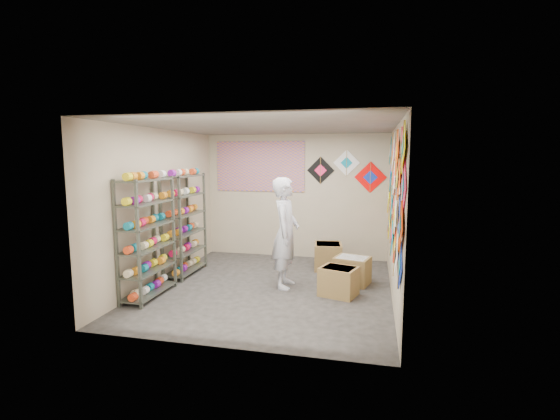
% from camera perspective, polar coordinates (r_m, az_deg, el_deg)
% --- Properties ---
extents(ground, '(4.50, 4.50, 0.00)m').
position_cam_1_polar(ground, '(7.04, -1.36, -10.84)').
color(ground, '#272522').
extents(room_walls, '(4.50, 4.50, 4.50)m').
position_cam_1_polar(room_walls, '(6.71, -1.41, 2.62)').
color(room_walls, tan).
rests_on(room_walls, ground).
extents(shelf_rack_front, '(0.40, 1.10, 1.90)m').
position_cam_1_polar(shelf_rack_front, '(6.71, -18.19, -3.75)').
color(shelf_rack_front, '#4C5147').
rests_on(shelf_rack_front, ground).
extents(shelf_rack_back, '(0.40, 1.10, 1.90)m').
position_cam_1_polar(shelf_rack_back, '(7.83, -13.29, -2.00)').
color(shelf_rack_back, '#4C5147').
rests_on(shelf_rack_back, ground).
extents(string_spools, '(0.12, 2.36, 0.12)m').
position_cam_1_polar(string_spools, '(7.25, -15.57, -2.07)').
color(string_spools, '#E6124C').
rests_on(string_spools, ground).
extents(kite_wall_display, '(0.05, 4.33, 1.99)m').
position_cam_1_polar(kite_wall_display, '(6.51, 15.76, 2.73)').
color(kite_wall_display, '#0F2BAC').
rests_on(kite_wall_display, room_walls).
extents(back_wall_kites, '(1.68, 0.02, 0.91)m').
position_cam_1_polar(back_wall_kites, '(8.73, 9.50, 5.44)').
color(back_wall_kites, black).
rests_on(back_wall_kites, room_walls).
extents(poster, '(2.00, 0.01, 1.10)m').
position_cam_1_polar(poster, '(9.04, -2.84, 6.14)').
color(poster, '#67489D').
rests_on(poster, room_walls).
extents(shopkeeper, '(0.69, 0.46, 1.88)m').
position_cam_1_polar(shopkeeper, '(6.86, 0.79, -3.23)').
color(shopkeeper, silver).
rests_on(shopkeeper, ground).
extents(carton_a, '(0.66, 0.60, 0.46)m').
position_cam_1_polar(carton_a, '(6.67, 8.25, -9.91)').
color(carton_a, olive).
rests_on(carton_a, ground).
extents(carton_b, '(0.68, 0.61, 0.47)m').
position_cam_1_polar(carton_b, '(7.29, 10.09, -8.37)').
color(carton_b, olive).
rests_on(carton_b, ground).
extents(carton_c, '(0.61, 0.65, 0.51)m').
position_cam_1_polar(carton_c, '(8.14, 6.75, -6.47)').
color(carton_c, olive).
rests_on(carton_c, ground).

